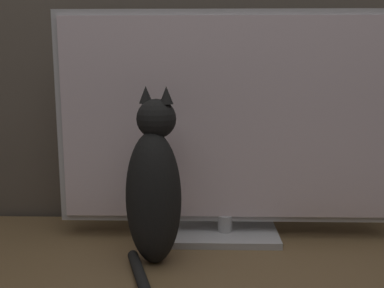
{
  "coord_description": "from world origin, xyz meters",
  "views": [
    {
      "loc": [
        0.08,
        -0.29,
        0.95
      ],
      "look_at": [
        0.06,
        0.92,
        0.73
      ],
      "focal_mm": 42.0,
      "sensor_mm": 36.0,
      "label": 1
    }
  ],
  "objects": [
    {
      "name": "cat",
      "position": [
        -0.04,
        0.83,
        0.63
      ],
      "size": [
        0.18,
        0.29,
        0.47
      ],
      "rotation": [
        0.0,
        0.0,
        -0.3
      ],
      "color": "black",
      "rests_on": "tv_stand"
    },
    {
      "name": "tv",
      "position": [
        0.15,
        1.01,
        0.77
      ],
      "size": [
        1.0,
        0.19,
        0.67
      ],
      "color": "#B7B7BC",
      "rests_on": "tv_stand"
    }
  ]
}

